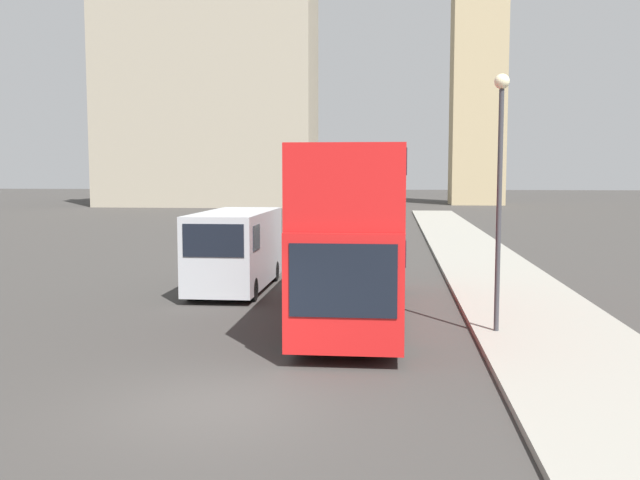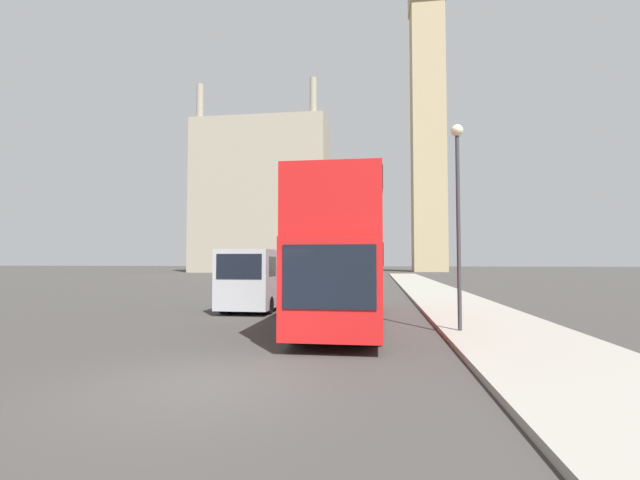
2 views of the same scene
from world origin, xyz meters
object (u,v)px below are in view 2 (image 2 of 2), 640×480
object	(u,v)px
clock_tower	(427,86)
parked_sedan	(324,275)
white_van	(259,277)
red_double_decker_bus	(346,251)
street_lamp	(458,195)

from	to	relation	value
clock_tower	parked_sedan	distance (m)	58.28
white_van	parked_sedan	bearing A→B (deg)	89.77
red_double_decker_bus	parked_sedan	bearing A→B (deg)	98.82
clock_tower	street_lamp	bearing A→B (deg)	-96.11
clock_tower	white_van	distance (m)	76.67
white_van	parked_sedan	world-z (taller)	white_van
clock_tower	parked_sedan	bearing A→B (deg)	-109.74
clock_tower	white_van	size ratio (longest dim) A/B	11.81
clock_tower	white_van	bearing A→B (deg)	-103.20
street_lamp	red_double_decker_bus	bearing A→B (deg)	147.52
street_lamp	clock_tower	bearing A→B (deg)	83.89
red_double_decker_bus	white_van	size ratio (longest dim) A/B	1.83
street_lamp	parked_sedan	distance (m)	30.43
white_van	parked_sedan	size ratio (longest dim) A/B	1.35
parked_sedan	clock_tower	bearing A→B (deg)	70.26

